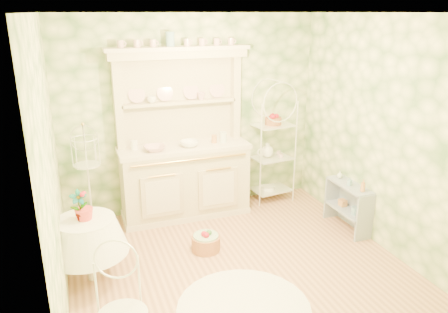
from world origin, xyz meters
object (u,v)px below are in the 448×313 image
object	(u,v)px
kitchen_dresser	(184,136)
bakers_rack	(272,142)
round_table	(88,248)
birdcage_stand	(88,178)
side_shelf	(348,207)
floor_basket	(206,242)

from	to	relation	value
kitchen_dresser	bakers_rack	size ratio (longest dim) A/B	1.28
round_table	birdcage_stand	distance (m)	1.18
kitchen_dresser	round_table	size ratio (longest dim) A/B	3.00
round_table	birdcage_stand	size ratio (longest dim) A/B	0.52
side_shelf	birdcage_stand	distance (m)	3.34
side_shelf	floor_basket	xyz separation A→B (m)	(-1.91, 0.09, -0.20)
kitchen_dresser	side_shelf	distance (m)	2.34
floor_basket	side_shelf	bearing A→B (deg)	-2.71
kitchen_dresser	round_table	distance (m)	1.97
side_shelf	floor_basket	distance (m)	1.92
kitchen_dresser	bakers_rack	xyz separation A→B (m)	(1.36, 0.09, -0.25)
bakers_rack	round_table	world-z (taller)	bakers_rack
kitchen_dresser	bakers_rack	world-z (taller)	kitchen_dresser
round_table	birdcage_stand	world-z (taller)	birdcage_stand
side_shelf	round_table	world-z (taller)	round_table
bakers_rack	round_table	bearing A→B (deg)	-162.39
kitchen_dresser	round_table	xyz separation A→B (m)	(-1.36, -1.20, -0.76)
side_shelf	round_table	xyz separation A→B (m)	(-3.24, -0.08, 0.08)
bakers_rack	birdcage_stand	bearing A→B (deg)	175.87
kitchen_dresser	side_shelf	size ratio (longest dim) A/B	3.27
bakers_rack	birdcage_stand	size ratio (longest dim) A/B	1.21
round_table	bakers_rack	bearing A→B (deg)	25.36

